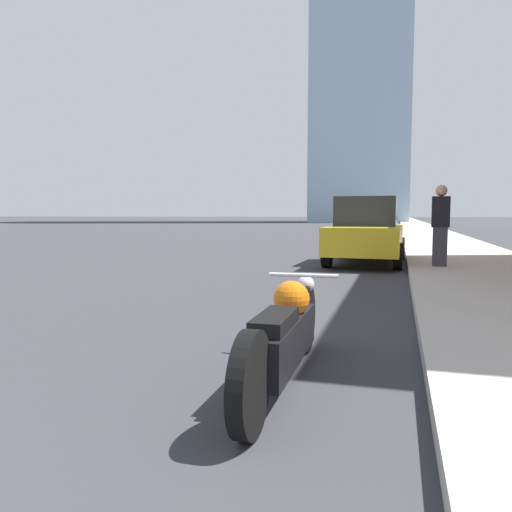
{
  "coord_description": "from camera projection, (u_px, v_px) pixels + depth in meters",
  "views": [
    {
      "loc": [
        3.29,
        0.92,
        1.27
      ],
      "look_at": [
        1.32,
        7.8,
        0.66
      ],
      "focal_mm": 35.0,
      "sensor_mm": 36.0,
      "label": 1
    }
  ],
  "objects": [
    {
      "name": "sidewalk",
      "position": [
        423.0,
        230.0,
        37.06
      ],
      "size": [
        3.09,
        240.0,
        0.15
      ],
      "color": "#B2ADA3",
      "rests_on": "ground_plane"
    },
    {
      "name": "motorcycle",
      "position": [
        285.0,
        334.0,
        3.71
      ],
      "size": [
        0.62,
        2.46,
        0.74
      ],
      "rotation": [
        0.0,
        0.0,
        0.01
      ],
      "color": "black",
      "rests_on": "ground_plane"
    },
    {
      "name": "parked_car_yellow",
      "position": [
        367.0,
        231.0,
        12.71
      ],
      "size": [
        1.9,
        4.39,
        1.68
      ],
      "rotation": [
        0.0,
        0.0,
        -0.03
      ],
      "color": "gold",
      "rests_on": "ground_plane"
    },
    {
      "name": "parked_car_green",
      "position": [
        375.0,
        222.0,
        22.75
      ],
      "size": [
        2.09,
        4.29,
        1.77
      ],
      "rotation": [
        0.0,
        0.0,
        0.03
      ],
      "color": "#1E6B33",
      "rests_on": "ground_plane"
    },
    {
      "name": "pedestrian",
      "position": [
        440.0,
        224.0,
        10.58
      ],
      "size": [
        0.36,
        0.24,
        1.73
      ],
      "color": "#38383D",
      "rests_on": "sidewalk"
    }
  ]
}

